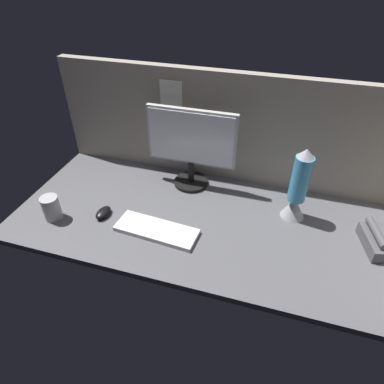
{
  "coord_description": "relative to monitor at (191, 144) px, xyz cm",
  "views": [
    {
      "loc": [
        27.14,
        -114.79,
        104.58
      ],
      "look_at": [
        -6.16,
        0.0,
        14.0
      ],
      "focal_mm": 31.39,
      "sensor_mm": 36.0,
      "label": 1
    }
  ],
  "objects": [
    {
      "name": "ground_plane",
      "position": [
        15.4,
        -25.13,
        -24.76
      ],
      "size": [
        180.0,
        80.0,
        3.0
      ],
      "primitive_type": "cube",
      "color": "#515156"
    },
    {
      "name": "cubicle_wall_back",
      "position": [
        15.36,
        12.36,
        5.12
      ],
      "size": [
        180.0,
        5.5,
        56.73
      ],
      "color": "gray",
      "rests_on": "ground_plane"
    },
    {
      "name": "monitor",
      "position": [
        0.0,
        0.0,
        0.0
      ],
      "size": [
        44.85,
        18.0,
        41.59
      ],
      "color": "black",
      "rests_on": "ground_plane"
    },
    {
      "name": "keyboard",
      "position": [
        -3.95,
        -40.46,
        -22.26
      ],
      "size": [
        37.91,
        15.87,
        2.0
      ],
      "primitive_type": "cube",
      "rotation": [
        0.0,
        0.0,
        -0.08
      ],
      "color": "silver",
      "rests_on": "ground_plane"
    },
    {
      "name": "mouse",
      "position": [
        -32.02,
        -37.41,
        -21.56
      ],
      "size": [
        6.27,
        9.97,
        3.4
      ],
      "primitive_type": "ellipsoid",
      "rotation": [
        0.0,
        0.0,
        -0.07
      ],
      "color": "black",
      "rests_on": "ground_plane"
    },
    {
      "name": "mug_steel",
      "position": [
        -53.52,
        -45.4,
        -17.42
      ],
      "size": [
        8.07,
        8.07,
        11.67
      ],
      "color": "#B2B2B7",
      "rests_on": "ground_plane"
    },
    {
      "name": "lava_lamp",
      "position": [
        53.15,
        -11.85,
        -8.15
      ],
      "size": [
        11.0,
        11.0,
        36.01
      ],
      "color": "#A5A5AD",
      "rests_on": "ground_plane"
    },
    {
      "name": "desk_phone",
      "position": [
        91.13,
        -21.42,
        -20.07
      ],
      "size": [
        20.94,
        22.43,
        8.8
      ],
      "color": "#4C4C51",
      "rests_on": "ground_plane"
    }
  ]
}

